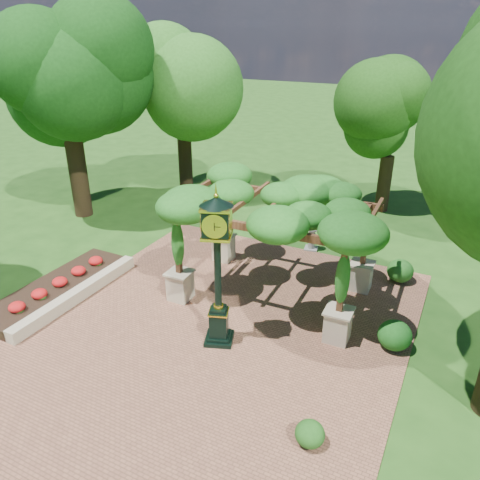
% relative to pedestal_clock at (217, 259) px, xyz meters
% --- Properties ---
extents(ground, '(120.00, 120.00, 0.00)m').
position_rel_pedestal_clock_xyz_m(ground, '(-0.30, -0.66, -2.51)').
color(ground, '#1E4714').
rests_on(ground, ground).
extents(brick_plaza, '(10.00, 12.00, 0.04)m').
position_rel_pedestal_clock_xyz_m(brick_plaza, '(-0.30, 0.34, -2.49)').
color(brick_plaza, brown).
rests_on(brick_plaza, ground).
extents(border_wall, '(0.35, 5.00, 0.40)m').
position_rel_pedestal_clock_xyz_m(border_wall, '(-4.90, -0.16, -2.31)').
color(border_wall, '#C6B793').
rests_on(border_wall, ground).
extents(flower_bed, '(1.50, 5.00, 0.36)m').
position_rel_pedestal_clock_xyz_m(flower_bed, '(-5.80, -0.16, -2.33)').
color(flower_bed, red).
rests_on(flower_bed, ground).
extents(pedestal_clock, '(1.06, 1.06, 4.18)m').
position_rel_pedestal_clock_xyz_m(pedestal_clock, '(0.00, 0.00, 0.00)').
color(pedestal_clock, black).
rests_on(pedestal_clock, brick_plaza).
extents(pergola, '(5.80, 3.75, 3.58)m').
position_rel_pedestal_clock_xyz_m(pergola, '(0.31, 2.87, 0.44)').
color(pergola, beige).
rests_on(pergola, brick_plaza).
extents(sundial, '(0.56, 0.56, 0.87)m').
position_rel_pedestal_clock_xyz_m(sundial, '(0.36, 6.51, -2.12)').
color(sundial, gray).
rests_on(sundial, ground).
extents(shrub_front, '(0.71, 0.71, 0.55)m').
position_rel_pedestal_clock_xyz_m(shrub_front, '(3.30, -2.17, -2.19)').
color(shrub_front, '#1D4E16').
rests_on(shrub_front, brick_plaza).
extents(shrub_mid, '(0.90, 0.90, 0.79)m').
position_rel_pedestal_clock_xyz_m(shrub_mid, '(4.24, 1.79, -2.07)').
color(shrub_mid, '#1A5919').
rests_on(shrub_mid, brick_plaza).
extents(shrub_back, '(1.00, 1.00, 0.76)m').
position_rel_pedestal_clock_xyz_m(shrub_back, '(3.76, 5.49, -2.08)').
color(shrub_back, '#23601C').
rests_on(shrub_back, brick_plaza).
extents(tree_west_near, '(4.52, 4.52, 9.29)m').
position_rel_pedestal_clock_xyz_m(tree_west_near, '(-9.94, 5.37, 3.86)').
color(tree_west_near, '#2F2013').
rests_on(tree_west_near, ground).
extents(tree_west_far, '(4.57, 4.57, 7.71)m').
position_rel_pedestal_clock_xyz_m(tree_west_far, '(-7.89, 10.66, 2.79)').
color(tree_west_far, black).
rests_on(tree_west_far, ground).
extents(tree_north, '(3.42, 3.42, 6.51)m').
position_rel_pedestal_clock_xyz_m(tree_north, '(1.86, 11.96, 1.95)').
color(tree_north, '#332414').
rests_on(tree_north, ground).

